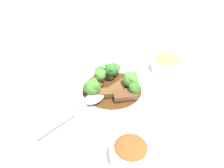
{
  "coord_description": "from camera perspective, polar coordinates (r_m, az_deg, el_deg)",
  "views": [
    {
      "loc": [
        0.38,
        -0.35,
        0.43
      ],
      "look_at": [
        0.0,
        0.0,
        0.03
      ],
      "focal_mm": 35.0,
      "sensor_mm": 36.0,
      "label": 1
    }
  ],
  "objects": [
    {
      "name": "paper_napkin",
      "position": [
        0.83,
        -8.54,
        6.38
      ],
      "size": [
        0.11,
        0.11,
        0.01
      ],
      "color": "white",
      "rests_on": "ground_plane"
    },
    {
      "name": "main_plate",
      "position": [
        0.66,
        0.0,
        -1.65
      ],
      "size": [
        0.29,
        0.29,
        0.02
      ],
      "color": "white",
      "rests_on": "ground_plane"
    },
    {
      "name": "broccoli_floret_2",
      "position": [
        0.67,
        -0.32,
        3.71
      ],
      "size": [
        0.04,
        0.04,
        0.05
      ],
      "color": "#8EB756",
      "rests_on": "main_plate"
    },
    {
      "name": "beef_strip_2",
      "position": [
        0.63,
        -1.76,
        -2.31
      ],
      "size": [
        0.06,
        0.07,
        0.01
      ],
      "color": "brown",
      "rests_on": "main_plate"
    },
    {
      "name": "broccoli_floret_0",
      "position": [
        0.62,
        5.88,
        -1.02
      ],
      "size": [
        0.03,
        0.03,
        0.04
      ],
      "color": "#7FA84C",
      "rests_on": "main_plate"
    },
    {
      "name": "beef_strip_1",
      "position": [
        0.65,
        1.99,
        -0.73
      ],
      "size": [
        0.04,
        0.06,
        0.01
      ],
      "color": "brown",
      "rests_on": "main_plate"
    },
    {
      "name": "broccoli_floret_6",
      "position": [
        0.68,
        -2.98,
        3.31
      ],
      "size": [
        0.03,
        0.03,
        0.04
      ],
      "color": "#8EB756",
      "rests_on": "main_plate"
    },
    {
      "name": "side_bowl_kimchi",
      "position": [
        0.5,
        4.83,
        -16.98
      ],
      "size": [
        0.09,
        0.09,
        0.05
      ],
      "color": "white",
      "rests_on": "ground_plane"
    },
    {
      "name": "serving_spoon",
      "position": [
        0.6,
        -5.78,
        -4.38
      ],
      "size": [
        0.05,
        0.21,
        0.01
      ],
      "color": "#B7B7BC",
      "rests_on": "main_plate"
    },
    {
      "name": "beef_strip_0",
      "position": [
        0.62,
        3.26,
        -2.91
      ],
      "size": [
        0.07,
        0.08,
        0.02
      ],
      "color": "brown",
      "rests_on": "main_plate"
    },
    {
      "name": "broccoli_floret_3",
      "position": [
        0.62,
        -5.14,
        -0.73
      ],
      "size": [
        0.05,
        0.05,
        0.05
      ],
      "color": "#7FA84C",
      "rests_on": "main_plate"
    },
    {
      "name": "broccoli_floret_4",
      "position": [
        0.7,
        0.61,
        4.1
      ],
      "size": [
        0.04,
        0.04,
        0.04
      ],
      "color": "#8EB756",
      "rests_on": "main_plate"
    },
    {
      "name": "broccoli_floret_5",
      "position": [
        0.63,
        4.86,
        1.28
      ],
      "size": [
        0.04,
        0.04,
        0.06
      ],
      "color": "#8EB756",
      "rests_on": "main_plate"
    },
    {
      "name": "beef_strip_3",
      "position": [
        0.66,
        -4.73,
        -0.24
      ],
      "size": [
        0.06,
        0.04,
        0.01
      ],
      "color": "#56331E",
      "rests_on": "main_plate"
    },
    {
      "name": "broccoli_floret_1",
      "position": [
        0.66,
        -3.23,
        2.34
      ],
      "size": [
        0.04,
        0.04,
        0.05
      ],
      "color": "#8EB756",
      "rests_on": "main_plate"
    },
    {
      "name": "side_bowl_appetizer",
      "position": [
        0.77,
        14.34,
        5.38
      ],
      "size": [
        0.11,
        0.11,
        0.06
      ],
      "color": "white",
      "rests_on": "ground_plane"
    },
    {
      "name": "ground_plane",
      "position": [
        0.67,
        0.0,
        -2.31
      ],
      "size": [
        4.0,
        4.0,
        0.0
      ],
      "primitive_type": "plane",
      "color": "silver"
    },
    {
      "name": "sauce_dish",
      "position": [
        0.76,
        -16.78,
        2.17
      ],
      "size": [
        0.07,
        0.07,
        0.01
      ],
      "color": "white",
      "rests_on": "ground_plane"
    }
  ]
}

